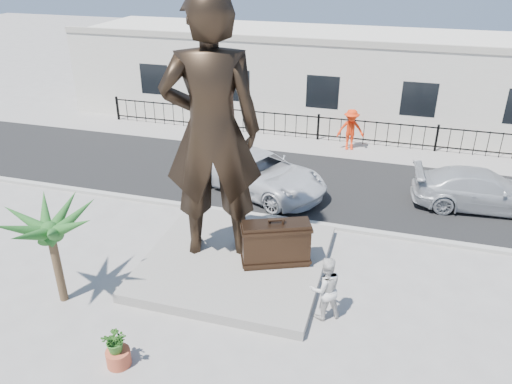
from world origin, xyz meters
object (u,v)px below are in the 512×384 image
at_px(statue, 212,132).
at_px(suitcase, 276,244).
at_px(tourist, 325,288).
at_px(car_white, 260,173).

height_order(statue, suitcase, statue).
height_order(statue, tourist, statue).
distance_m(tourist, car_white, 7.50).
bearing_deg(suitcase, statue, 148.96).
bearing_deg(statue, car_white, -108.31).
relative_size(statue, car_white, 1.39).
distance_m(statue, tourist, 5.16).
xyz_separation_m(statue, car_white, (0.02, 4.75, -3.30)).
xyz_separation_m(statue, suitcase, (1.94, -0.28, -3.09)).
relative_size(tourist, car_white, 0.32).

